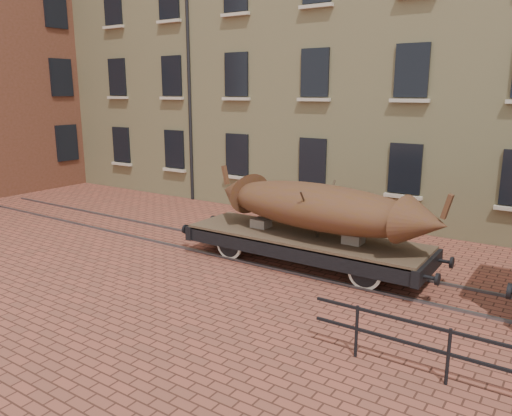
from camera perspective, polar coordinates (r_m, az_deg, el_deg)
The scene contains 5 objects.
ground at distance 14.02m, azimuth 5.96°, elevation -6.65°, with size 90.00×90.00×0.00m, color brown.
warehouse_cream at distance 22.02m, azimuth 26.92°, elevation 17.72°, with size 40.00×10.19×14.00m.
rail_track at distance 14.01m, azimuth 5.97°, elevation -6.54°, with size 30.00×1.52×0.06m.
flatcar_wagon at distance 13.85m, azimuth 5.54°, elevation -3.78°, with size 7.58×2.06×1.14m.
iron_boat at distance 13.41m, azimuth 7.12°, elevation 0.17°, with size 6.97×2.51×1.65m.
Camera 1 is at (6.10, -11.70, 4.74)m, focal length 35.00 mm.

